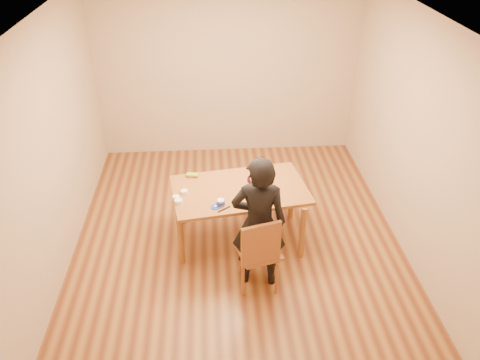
{
  "coord_description": "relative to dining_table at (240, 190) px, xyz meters",
  "views": [
    {
      "loc": [
        -0.28,
        -4.66,
        3.78
      ],
      "look_at": [
        0.03,
        -0.15,
        0.9
      ],
      "focal_mm": 35.0,
      "sensor_mm": 36.0,
      "label": 1
    }
  ],
  "objects": [
    {
      "name": "person",
      "position": [
        0.15,
        -0.73,
        0.06
      ],
      "size": [
        0.62,
        0.44,
        1.58
      ],
      "primitive_type": "imported",
      "rotation": [
        0.0,
        0.0,
        3.03
      ],
      "color": "black",
      "rests_on": "floor"
    },
    {
      "name": "ramekin_yellow",
      "position": [
        -0.65,
        -0.05,
        0.04
      ],
      "size": [
        0.08,
        0.08,
        0.04
      ],
      "primitive_type": "cylinder",
      "color": "white",
      "rests_on": "dining_table"
    },
    {
      "name": "frosting_tub",
      "position": [
        -0.23,
        -0.32,
        0.05
      ],
      "size": [
        0.08,
        0.08,
        0.07
      ],
      "primitive_type": "cylinder",
      "color": "white",
      "rests_on": "dining_table"
    },
    {
      "name": "frosting_dome",
      "position": [
        0.24,
        0.16,
        0.12
      ],
      "size": [
        0.21,
        0.21,
        0.03
      ],
      "primitive_type": "ellipsoid",
      "color": "white",
      "rests_on": "cake"
    },
    {
      "name": "ramekin_multi",
      "position": [
        -0.73,
        -0.17,
        0.04
      ],
      "size": [
        0.08,
        0.08,
        0.04
      ],
      "primitive_type": "cylinder",
      "color": "white",
      "rests_on": "dining_table"
    },
    {
      "name": "frosting_lid",
      "position": [
        -0.29,
        -0.36,
        0.02
      ],
      "size": [
        0.1,
        0.1,
        0.01
      ],
      "primitive_type": "cylinder",
      "color": "#1A2FAB",
      "rests_on": "dining_table"
    },
    {
      "name": "frosting_dollop",
      "position": [
        -0.29,
        -0.36,
        0.04
      ],
      "size": [
        0.04,
        0.04,
        0.02
      ],
      "primitive_type": "ellipsoid",
      "color": "white",
      "rests_on": "frosting_lid"
    },
    {
      "name": "dining_table",
      "position": [
        0.0,
        0.0,
        0.0
      ],
      "size": [
        1.68,
        1.15,
        0.04
      ],
      "primitive_type": "cube",
      "rotation": [
        0.0,
        0.0,
        0.15
      ],
      "color": "brown",
      "rests_on": "floor"
    },
    {
      "name": "dining_chair",
      "position": [
        0.15,
        -0.78,
        -0.28
      ],
      "size": [
        0.52,
        0.52,
        0.04
      ],
      "primitive_type": "cube",
      "rotation": [
        0.0,
        0.0,
        0.26
      ],
      "color": "brown",
      "rests_on": "floor"
    },
    {
      "name": "cake",
      "position": [
        0.24,
        0.16,
        0.07
      ],
      "size": [
        0.21,
        0.21,
        0.07
      ],
      "primitive_type": "cylinder",
      "color": "white",
      "rests_on": "cake_plate"
    },
    {
      "name": "candy_box_green",
      "position": [
        -0.56,
        0.3,
        0.05
      ],
      "size": [
        0.15,
        0.09,
        0.02
      ],
      "primitive_type": "cube",
      "rotation": [
        0.0,
        0.0,
        -0.18
      ],
      "color": "green",
      "rests_on": "candy_box_pink"
    },
    {
      "name": "room_shell",
      "position": [
        -0.03,
        0.44,
        0.62
      ],
      "size": [
        4.0,
        4.5,
        2.7
      ],
      "color": "#5E2F17",
      "rests_on": "ground"
    },
    {
      "name": "ramekin_green",
      "position": [
        -0.7,
        -0.24,
        0.04
      ],
      "size": [
        0.09,
        0.09,
        0.04
      ],
      "primitive_type": "cylinder",
      "color": "white",
      "rests_on": "dining_table"
    },
    {
      "name": "spatula",
      "position": [
        -0.2,
        -0.4,
        0.02
      ],
      "size": [
        0.15,
        0.11,
        0.01
      ],
      "primitive_type": "cube",
      "rotation": [
        0.0,
        0.0,
        0.61
      ],
      "color": "black",
      "rests_on": "dining_table"
    },
    {
      "name": "cake_plate",
      "position": [
        0.24,
        0.16,
        0.03
      ],
      "size": [
        0.28,
        0.28,
        0.02
      ],
      "primitive_type": "cylinder",
      "color": "red",
      "rests_on": "dining_table"
    },
    {
      "name": "candy_box_pink",
      "position": [
        -0.56,
        0.3,
        0.03
      ],
      "size": [
        0.12,
        0.06,
        0.02
      ],
      "primitive_type": "cube",
      "rotation": [
        0.0,
        0.0,
        0.03
      ],
      "color": "#C22D5D",
      "rests_on": "dining_table"
    }
  ]
}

